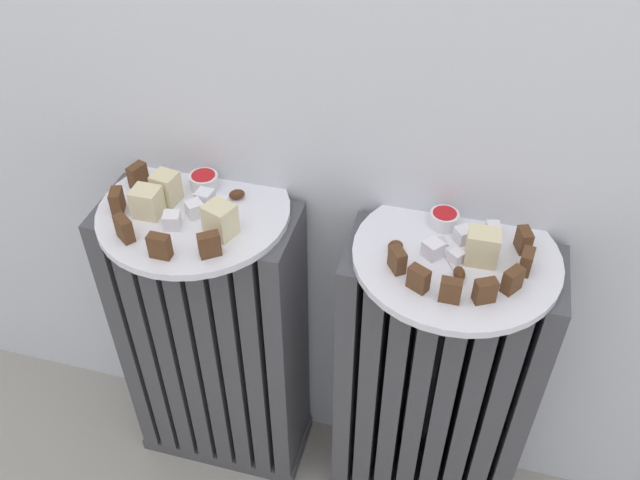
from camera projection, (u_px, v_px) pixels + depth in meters
radiator_left at (215, 345)px, 1.26m from camera, size 0.33×0.15×0.62m
radiator_right at (432, 391)px, 1.18m from camera, size 0.33×0.15×0.62m
plate_left at (194, 211)px, 1.05m from camera, size 0.30×0.30×0.01m
plate_right at (456, 256)px, 0.97m from camera, size 0.30×0.30×0.01m
dark_cake_slice_left_0 at (138, 175)px, 1.08m from camera, size 0.03×0.03×0.04m
dark_cake_slice_left_1 at (117, 201)px, 1.03m from camera, size 0.03×0.03×0.04m
dark_cake_slice_left_2 at (124, 229)px, 0.98m from camera, size 0.03×0.03×0.04m
dark_cake_slice_left_3 at (160, 246)px, 0.95m from camera, size 0.03×0.02×0.04m
dark_cake_slice_left_4 at (209, 245)px, 0.95m from camera, size 0.03×0.03×0.04m
marble_cake_slice_left_0 at (166, 188)px, 1.04m from camera, size 0.04×0.04×0.05m
marble_cake_slice_left_1 at (147, 202)px, 1.02m from camera, size 0.04×0.04×0.05m
marble_cake_slice_left_2 at (220, 220)px, 0.98m from camera, size 0.05×0.05×0.05m
turkish_delight_left_0 at (172, 220)px, 1.00m from camera, size 0.03×0.03×0.02m
turkish_delight_left_1 at (195, 209)px, 1.03m from camera, size 0.03×0.03×0.02m
turkish_delight_left_2 at (222, 203)px, 1.04m from camera, size 0.02×0.02×0.02m
turkish_delight_left_3 at (205, 198)px, 1.05m from camera, size 0.03×0.03×0.02m
medjool_date_left_0 at (237, 194)px, 1.06m from camera, size 0.03×0.03×0.02m
medjool_date_left_1 at (221, 172)px, 1.11m from camera, size 0.03×0.02×0.01m
medjool_date_left_2 at (168, 179)px, 1.09m from camera, size 0.03×0.03×0.01m
jam_bowl_left at (204, 181)px, 1.08m from camera, size 0.05×0.05×0.03m
dark_cake_slice_right_0 at (397, 260)px, 0.93m from camera, size 0.03×0.03×0.04m
dark_cake_slice_right_1 at (418, 279)px, 0.90m from camera, size 0.03×0.03×0.04m
dark_cake_slice_right_2 at (451, 290)px, 0.89m from camera, size 0.03×0.02×0.04m
dark_cake_slice_right_3 at (485, 291)px, 0.88m from camera, size 0.03×0.03×0.04m
dark_cake_slice_right_4 at (513, 280)px, 0.90m from camera, size 0.03×0.03×0.04m
dark_cake_slice_right_5 at (526, 262)px, 0.93m from camera, size 0.02×0.03×0.04m
dark_cake_slice_right_6 at (524, 240)px, 0.96m from camera, size 0.03×0.03×0.04m
marble_cake_slice_right_0 at (483, 247)px, 0.94m from camera, size 0.05×0.04×0.05m
turkish_delight_right_0 at (463, 235)px, 0.98m from camera, size 0.03×0.03×0.02m
turkish_delight_right_1 at (493, 229)px, 0.99m from camera, size 0.02×0.02×0.02m
turkish_delight_right_2 at (433, 249)px, 0.95m from camera, size 0.03×0.03×0.02m
turkish_delight_right_3 at (456, 257)px, 0.95m from camera, size 0.03×0.03×0.02m
medjool_date_right_0 at (395, 246)px, 0.97m from camera, size 0.03×0.03×0.01m
medjool_date_right_1 at (455, 208)px, 1.03m from camera, size 0.03×0.03×0.02m
medjool_date_right_2 at (459, 274)px, 0.92m from camera, size 0.02×0.03×0.02m
jam_bowl_right at (444, 218)px, 1.01m from camera, size 0.04×0.04×0.02m
fork at (446, 253)px, 0.97m from camera, size 0.05×0.08×0.00m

